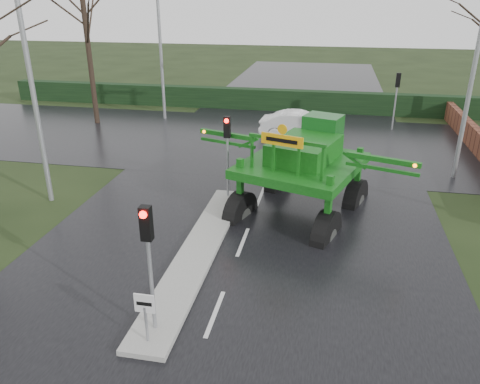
% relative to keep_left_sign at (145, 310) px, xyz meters
% --- Properties ---
extents(ground, '(140.00, 140.00, 0.00)m').
position_rel_keep_left_sign_xyz_m(ground, '(1.30, 1.50, -1.06)').
color(ground, black).
rests_on(ground, ground).
extents(road_main, '(14.00, 80.00, 0.02)m').
position_rel_keep_left_sign_xyz_m(road_main, '(1.30, 11.50, -1.05)').
color(road_main, black).
rests_on(road_main, ground).
extents(road_cross, '(80.00, 12.00, 0.02)m').
position_rel_keep_left_sign_xyz_m(road_cross, '(1.30, 17.50, -1.05)').
color(road_cross, black).
rests_on(road_cross, ground).
extents(median_island, '(1.20, 10.00, 0.16)m').
position_rel_keep_left_sign_xyz_m(median_island, '(0.00, 4.50, -0.97)').
color(median_island, gray).
rests_on(median_island, ground).
extents(hedge_row, '(44.00, 0.90, 1.50)m').
position_rel_keep_left_sign_xyz_m(hedge_row, '(1.30, 25.50, -0.31)').
color(hedge_row, black).
rests_on(hedge_row, ground).
extents(brick_wall, '(0.40, 20.00, 1.20)m').
position_rel_keep_left_sign_xyz_m(brick_wall, '(11.80, 17.50, -0.46)').
color(brick_wall, '#592D1E').
rests_on(brick_wall, ground).
extents(keep_left_sign, '(0.50, 0.07, 1.35)m').
position_rel_keep_left_sign_xyz_m(keep_left_sign, '(0.00, 0.00, 0.00)').
color(keep_left_sign, gray).
rests_on(keep_left_sign, ground).
extents(traffic_signal_near, '(0.26, 0.33, 3.52)m').
position_rel_keep_left_sign_xyz_m(traffic_signal_near, '(0.00, 0.49, 1.53)').
color(traffic_signal_near, gray).
rests_on(traffic_signal_near, ground).
extents(traffic_signal_mid, '(0.26, 0.33, 3.52)m').
position_rel_keep_left_sign_xyz_m(traffic_signal_mid, '(0.00, 8.99, 1.53)').
color(traffic_signal_mid, gray).
rests_on(traffic_signal_mid, ground).
extents(traffic_signal_far, '(0.26, 0.33, 3.52)m').
position_rel_keep_left_sign_xyz_m(traffic_signal_far, '(7.80, 21.51, 1.53)').
color(traffic_signal_far, gray).
rests_on(traffic_signal_far, ground).
extents(street_light_left_near, '(3.85, 0.30, 10.00)m').
position_rel_keep_left_sign_xyz_m(street_light_left_near, '(-6.89, 7.50, 4.93)').
color(street_light_left_near, gray).
rests_on(street_light_left_near, ground).
extents(street_light_right, '(3.85, 0.30, 10.00)m').
position_rel_keep_left_sign_xyz_m(street_light_right, '(9.49, 13.50, 4.93)').
color(street_light_right, gray).
rests_on(street_light_right, ground).
extents(street_light_left_far, '(3.85, 0.30, 10.00)m').
position_rel_keep_left_sign_xyz_m(street_light_left_far, '(-6.89, 21.50, 4.93)').
color(street_light_left_far, gray).
rests_on(street_light_left_far, ground).
extents(tree_left_far, '(7.70, 7.70, 13.26)m').
position_rel_keep_left_sign_xyz_m(tree_left_far, '(-11.20, 19.50, 6.09)').
color(tree_left_far, black).
rests_on(tree_left_far, ground).
extents(crop_sprayer, '(8.31, 6.41, 4.87)m').
position_rel_keep_left_sign_xyz_m(crop_sprayer, '(0.87, 7.78, 1.24)').
color(crop_sprayer, black).
rests_on(crop_sprayer, ground).
extents(white_sedan, '(4.82, 1.86, 1.57)m').
position_rel_keep_left_sign_xyz_m(white_sedan, '(2.29, 18.44, -1.06)').
color(white_sedan, white).
rests_on(white_sedan, ground).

